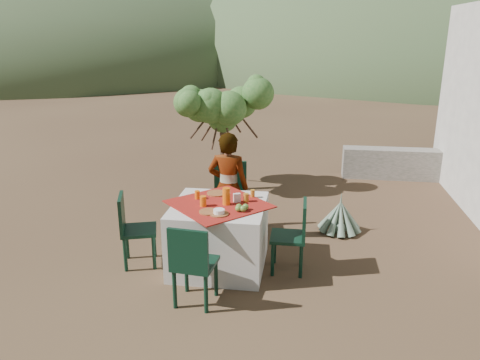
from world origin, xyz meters
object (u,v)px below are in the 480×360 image
chair_near (192,262)px  juice_pitcher (226,196)px  table (219,235)px  agave (340,217)px  chair_far (231,194)px  shrub_tree (226,112)px  chair_right (294,233)px  chair_left (132,227)px  person (228,188)px

chair_near → juice_pitcher: (0.19, 0.84, 0.38)m
table → agave: size_ratio=2.09×
chair_far → shrub_tree: (-0.35, 1.70, 0.81)m
chair_right → shrub_tree: size_ratio=0.49×
chair_left → shrub_tree: 3.00m
chair_left → shrub_tree: bearing=-29.8°
juice_pitcher → chair_right: bearing=1.4°
table → shrub_tree: 2.89m
shrub_tree → person: bearing=-79.7°
chair_near → chair_left: (-0.88, 0.74, -0.00)m
chair_right → agave: bearing=153.6°
chair_left → agave: size_ratio=1.36×
chair_far → chair_right: size_ratio=1.14×
table → person: 0.79m
table → chair_left: chair_left is taller
person → shrub_tree: (-0.36, 1.98, 0.62)m
table → chair_left: 0.99m
chair_left → agave: 2.74m
shrub_tree → agave: shrub_tree is taller
chair_near → chair_right: chair_near is taller
chair_near → juice_pitcher: juice_pitcher is taller
chair_right → person: 1.14m
shrub_tree → agave: (1.80, -1.52, -1.12)m
juice_pitcher → chair_far: bearing=96.8°
juice_pitcher → agave: bearing=41.8°
chair_near → shrub_tree: bearing=-79.2°
chair_far → agave: 1.50m
person → agave: 1.59m
table → chair_right: bearing=0.2°
chair_far → chair_left: size_ratio=1.11×
chair_far → chair_left: bearing=-141.9°
shrub_tree → chair_right: bearing=-65.6°
chair_near → shrub_tree: (-0.28, 3.55, 0.85)m
person → agave: bearing=-158.1°
chair_far → chair_left: chair_far is taller
agave → chair_far: bearing=-173.0°
chair_left → agave: chair_left is taller
chair_right → person: bearing=-129.9°
chair_right → chair_near: bearing=-48.1°
chair_far → shrub_tree: shrub_tree is taller
chair_near → shrub_tree: shrub_tree is taller
chair_left → table: bearing=-101.4°
chair_right → juice_pitcher: size_ratio=4.34×
chair_near → chair_far: bearing=-85.8°
chair_left → person: 1.29m
chair_far → agave: size_ratio=1.51×
person → agave: size_ratio=2.28×
chair_far → agave: (1.45, 0.18, -0.31)m
person → chair_right: bearing=144.5°
chair_left → person: size_ratio=0.60×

